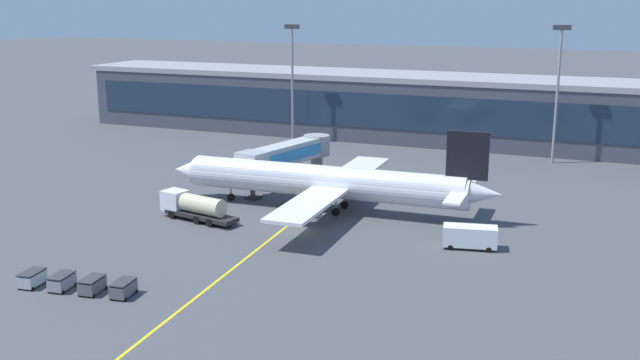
{
  "coord_description": "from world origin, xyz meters",
  "views": [
    {
      "loc": [
        34.23,
        -75.58,
        26.48
      ],
      "look_at": [
        -0.28,
        7.48,
        4.5
      ],
      "focal_mm": 41.73,
      "sensor_mm": 36.0,
      "label": 1
    }
  ],
  "objects_px": {
    "baggage_cart_0": "(32,278)",
    "baggage_cart_2": "(92,285)",
    "baggage_cart_3": "(123,288)",
    "fuel_tanker": "(194,206)",
    "baggage_cart_1": "(62,282)",
    "main_airliner": "(326,181)",
    "lavatory_truck": "(469,236)"
  },
  "relations": [
    {
      "from": "baggage_cart_0",
      "to": "baggage_cart_2",
      "type": "bearing_deg",
      "value": 7.45
    },
    {
      "from": "baggage_cart_2",
      "to": "baggage_cart_3",
      "type": "bearing_deg",
      "value": 7.45
    },
    {
      "from": "baggage_cart_3",
      "to": "fuel_tanker",
      "type": "bearing_deg",
      "value": 106.66
    },
    {
      "from": "baggage_cart_2",
      "to": "baggage_cart_1",
      "type": "bearing_deg",
      "value": -172.55
    },
    {
      "from": "main_airliner",
      "to": "baggage_cart_0",
      "type": "xyz_separation_m",
      "value": [
        -15.97,
        -34.58,
        -3.07
      ]
    },
    {
      "from": "main_airliner",
      "to": "baggage_cart_1",
      "type": "distance_m",
      "value": 36.61
    },
    {
      "from": "lavatory_truck",
      "to": "baggage_cart_0",
      "type": "relative_size",
      "value": 2.17
    },
    {
      "from": "lavatory_truck",
      "to": "baggage_cart_3",
      "type": "bearing_deg",
      "value": -135.87
    },
    {
      "from": "main_airliner",
      "to": "baggage_cart_3",
      "type": "xyz_separation_m",
      "value": [
        -6.45,
        -33.34,
        -3.07
      ]
    },
    {
      "from": "baggage_cart_0",
      "to": "baggage_cart_2",
      "type": "height_order",
      "value": "same"
    },
    {
      "from": "main_airliner",
      "to": "baggage_cart_2",
      "type": "distance_m",
      "value": 35.23
    },
    {
      "from": "fuel_tanker",
      "to": "baggage_cart_2",
      "type": "distance_m",
      "value": 24.1
    },
    {
      "from": "fuel_tanker",
      "to": "baggage_cart_0",
      "type": "distance_m",
      "value": 24.75
    },
    {
      "from": "lavatory_truck",
      "to": "baggage_cart_2",
      "type": "relative_size",
      "value": 2.17
    },
    {
      "from": "main_airliner",
      "to": "baggage_cart_0",
      "type": "distance_m",
      "value": 38.21
    },
    {
      "from": "fuel_tanker",
      "to": "lavatory_truck",
      "type": "bearing_deg",
      "value": 3.81
    },
    {
      "from": "lavatory_truck",
      "to": "baggage_cart_3",
      "type": "xyz_separation_m",
      "value": [
        -26.37,
        -25.58,
        -0.64
      ]
    },
    {
      "from": "fuel_tanker",
      "to": "baggage_cart_3",
      "type": "xyz_separation_m",
      "value": [
        6.99,
        -23.36,
        -0.96
      ]
    },
    {
      "from": "lavatory_truck",
      "to": "baggage_cart_2",
      "type": "bearing_deg",
      "value": -138.65
    },
    {
      "from": "main_airliner",
      "to": "baggage_cart_1",
      "type": "bearing_deg",
      "value": -110.53
    },
    {
      "from": "baggage_cart_0",
      "to": "baggage_cart_2",
      "type": "relative_size",
      "value": 1.0
    },
    {
      "from": "baggage_cart_1",
      "to": "baggage_cart_3",
      "type": "bearing_deg",
      "value": 7.45
    },
    {
      "from": "baggage_cart_1",
      "to": "baggage_cart_2",
      "type": "distance_m",
      "value": 3.2
    },
    {
      "from": "lavatory_truck",
      "to": "baggage_cart_0",
      "type": "height_order",
      "value": "lavatory_truck"
    },
    {
      "from": "fuel_tanker",
      "to": "baggage_cart_2",
      "type": "bearing_deg",
      "value": -80.88
    },
    {
      "from": "lavatory_truck",
      "to": "baggage_cart_0",
      "type": "bearing_deg",
      "value": -143.22
    },
    {
      "from": "baggage_cart_1",
      "to": "baggage_cart_2",
      "type": "height_order",
      "value": "same"
    },
    {
      "from": "main_airliner",
      "to": "baggage_cart_1",
      "type": "xyz_separation_m",
      "value": [
        -12.8,
        -34.17,
        -3.07
      ]
    },
    {
      "from": "fuel_tanker",
      "to": "baggage_cart_2",
      "type": "xyz_separation_m",
      "value": [
        3.82,
        -23.77,
        -0.96
      ]
    },
    {
      "from": "lavatory_truck",
      "to": "baggage_cart_1",
      "type": "height_order",
      "value": "lavatory_truck"
    },
    {
      "from": "baggage_cart_2",
      "to": "baggage_cart_3",
      "type": "height_order",
      "value": "same"
    },
    {
      "from": "baggage_cart_1",
      "to": "baggage_cart_3",
      "type": "distance_m",
      "value": 6.4
    }
  ]
}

